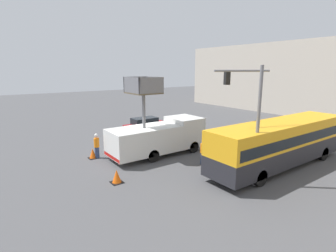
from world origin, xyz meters
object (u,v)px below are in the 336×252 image
(utility_truck, at_px, (158,136))
(road_worker_near_truck, at_px, (97,146))
(traffic_cone_mid_road, at_px, (117,177))
(road_worker_directing, at_px, (203,152))
(city_bus, at_px, (281,141))
(traffic_light_pole, at_px, (246,104))
(parked_car_curbside, at_px, (146,124))
(traffic_cone_near_truck, at_px, (93,154))

(utility_truck, relative_size, road_worker_near_truck, 4.01)
(traffic_cone_mid_road, bearing_deg, road_worker_directing, 84.13)
(city_bus, relative_size, traffic_light_pole, 1.80)
(road_worker_directing, relative_size, traffic_cone_mid_road, 2.29)
(parked_car_curbside, bearing_deg, utility_truck, -23.70)
(traffic_light_pole, distance_m, road_worker_directing, 4.67)
(road_worker_directing, height_order, parked_car_curbside, road_worker_directing)
(road_worker_near_truck, relative_size, parked_car_curbside, 0.40)
(road_worker_directing, xyz_separation_m, traffic_cone_mid_road, (-0.63, -6.10, -0.51))
(traffic_light_pole, height_order, road_worker_directing, traffic_light_pole)
(traffic_light_pole, relative_size, traffic_cone_near_truck, 9.08)
(traffic_cone_near_truck, xyz_separation_m, traffic_cone_mid_road, (4.93, -0.37, 0.02))
(traffic_light_pole, xyz_separation_m, road_worker_near_truck, (-8.39, -5.87, -3.52))
(traffic_light_pole, height_order, traffic_cone_near_truck, traffic_light_pole)
(utility_truck, xyz_separation_m, traffic_light_pole, (6.47, 1.75, 2.97))
(traffic_light_pole, distance_m, parked_car_curbside, 14.17)
(traffic_cone_near_truck, height_order, parked_car_curbside, parked_car_curbside)
(city_bus, relative_size, traffic_cone_mid_road, 15.30)
(traffic_cone_near_truck, height_order, traffic_cone_mid_road, traffic_cone_mid_road)
(city_bus, bearing_deg, traffic_cone_near_truck, 151.46)
(road_worker_near_truck, height_order, road_worker_directing, road_worker_near_truck)
(city_bus, bearing_deg, parked_car_curbside, 112.58)
(traffic_light_pole, relative_size, road_worker_near_truck, 3.56)
(utility_truck, xyz_separation_m, parked_car_curbside, (-7.14, 3.13, -0.74))
(city_bus, distance_m, traffic_cone_near_truck, 13.14)
(traffic_light_pole, height_order, parked_car_curbside, traffic_light_pole)
(city_bus, bearing_deg, road_worker_near_truck, 151.11)
(city_bus, xyz_separation_m, road_worker_near_truck, (-8.69, -9.34, -0.86))
(city_bus, bearing_deg, utility_truck, 141.67)
(utility_truck, relative_size, traffic_cone_near_truck, 10.22)
(utility_truck, bearing_deg, road_worker_directing, 20.91)
(road_worker_directing, distance_m, traffic_cone_mid_road, 6.15)
(traffic_cone_near_truck, bearing_deg, road_worker_directing, 45.88)
(road_worker_near_truck, distance_m, traffic_cone_mid_road, 4.86)
(utility_truck, bearing_deg, road_worker_near_truck, -115.00)
(parked_car_curbside, bearing_deg, road_worker_near_truck, -54.25)
(utility_truck, height_order, parked_car_curbside, utility_truck)
(city_bus, relative_size, traffic_cone_near_truck, 16.32)
(utility_truck, relative_size, parked_car_curbside, 1.59)
(road_worker_near_truck, height_order, parked_car_curbside, road_worker_near_truck)
(utility_truck, distance_m, traffic_cone_mid_road, 5.67)
(parked_car_curbside, bearing_deg, traffic_cone_near_truck, -56.04)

